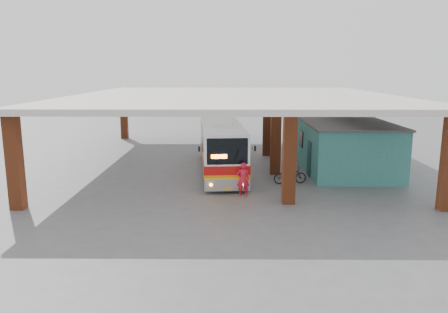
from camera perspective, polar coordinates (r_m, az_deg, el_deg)
ground at (r=23.95m, az=0.24°, el=-3.92°), size 90.00×90.00×0.00m
brick_columns at (r=28.44m, az=3.18°, el=2.96°), size 20.10×21.60×4.35m
canopy_roof at (r=29.67m, az=1.29°, el=7.83°), size 21.00×23.00×0.30m
shop_building at (r=28.49m, az=15.54°, el=1.33°), size 5.20×8.20×3.11m
coach_bus at (r=27.44m, az=-0.42°, el=1.51°), size 3.21×11.39×3.28m
motorcycle at (r=24.69m, az=8.61°, el=-2.42°), size 1.93×0.90×0.97m
pedestrian at (r=21.93m, az=2.51°, el=-3.01°), size 0.65×0.45×1.74m
red_chair at (r=32.60m, az=9.30°, el=0.64°), size 0.45×0.45×0.76m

